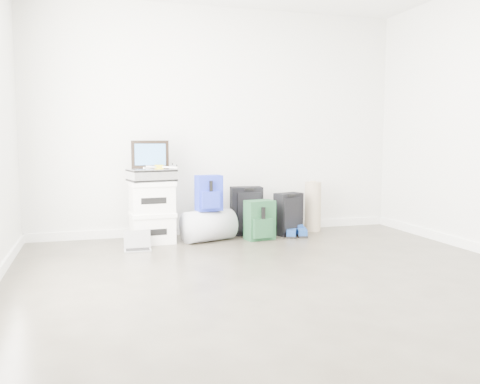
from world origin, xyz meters
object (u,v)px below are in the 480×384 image
object	(u,v)px
boxes_stack	(152,212)
large_suitcase	(247,211)
laptop	(138,245)
briefcase	(151,175)
carry_on	(289,214)
duffel_bag	(209,226)

from	to	relation	value
boxes_stack	large_suitcase	xyz separation A→B (m)	(1.14, 0.17, -0.06)
boxes_stack	laptop	distance (m)	0.49
laptop	briefcase	bearing A→B (deg)	62.18
briefcase	carry_on	bearing A→B (deg)	-10.85
duffel_bag	large_suitcase	bearing A→B (deg)	8.09
briefcase	laptop	xyz separation A→B (m)	(-0.19, -0.33, -0.70)
duffel_bag	carry_on	size ratio (longest dim) A/B	1.13
large_suitcase	boxes_stack	bearing A→B (deg)	-164.95
laptop	duffel_bag	bearing A→B (deg)	19.25
briefcase	large_suitcase	distance (m)	1.24
large_suitcase	laptop	bearing A→B (deg)	-152.72
duffel_bag	briefcase	bearing A→B (deg)	154.15
boxes_stack	large_suitcase	distance (m)	1.16
briefcase	large_suitcase	xyz separation A→B (m)	(1.14, 0.17, -0.46)
duffel_bag	large_suitcase	world-z (taller)	large_suitcase
duffel_bag	laptop	bearing A→B (deg)	179.10
boxes_stack	laptop	world-z (taller)	boxes_stack
large_suitcase	laptop	size ratio (longest dim) A/B	2.04
large_suitcase	carry_on	size ratio (longest dim) A/B	1.14
boxes_stack	duffel_bag	xyz separation A→B (m)	(0.62, -0.09, -0.17)
briefcase	carry_on	xyz separation A→B (m)	(1.62, 0.01, -0.50)
boxes_stack	briefcase	size ratio (longest dim) A/B	1.44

